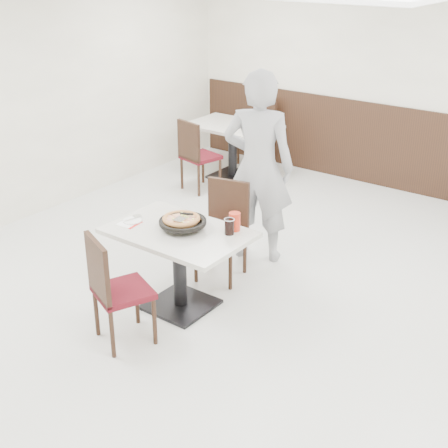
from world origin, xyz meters
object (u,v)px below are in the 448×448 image
Objects in this scene: pizza_pan at (183,225)px; bg_chair_left_far at (256,133)px; chair_far at (221,233)px; pizza at (181,221)px; chair_near at (123,289)px; main_table at (180,269)px; diner_person at (258,168)px; side_plate at (132,221)px; bg_chair_left_near at (201,155)px; red_cup at (235,222)px; bg_table_left at (233,151)px; cola_glass at (229,227)px.

bg_chair_left_far is at bearing 114.95° from pizza_pan.
chair_far is 0.67m from pizza.
chair_near is 3.25× the size of pizza.
main_table is at bearing 132.04° from bg_chair_left_far.
chair_far is 0.77m from diner_person.
diner_person is at bearing -105.01° from chair_far.
side_plate is (-0.45, -0.10, 0.38)m from main_table.
bg_chair_left_far is (0.01, 1.28, 0.00)m from bg_chair_left_near.
chair_near is at bearing -53.18° from side_plate.
chair_far is at bearing 90.84° from pizza.
chair_far is 5.94× the size of red_cup.
pizza_pan is at bearing 109.71° from chair_near.
main_table is 0.66m from red_cup.
pizza is 0.24× the size of bg_table_left.
chair_near is at bearing -93.35° from pizza_pan.
cola_glass is at bearing 23.46° from pizza_pan.
red_cup is at bearing -53.84° from bg_table_left.
pizza is 0.31× the size of bg_chair_left_far.
red_cup reaches higher than cola_glass.
bg_chair_left_far is at bearing -74.40° from chair_far.
side_plate is 0.09× the size of diner_person.
main_table is at bearing -42.40° from bg_chair_left_near.
bg_chair_left_near is 1.28m from bg_chair_left_far.
red_cup is at bearing 126.85° from chair_far.
pizza is at bearing 143.57° from pizza_pan.
main_table is at bearing -108.68° from pizza_pan.
chair_near reaches higher than bg_table_left.
bg_table_left is at bearing -69.30° from diner_person.
bg_chair_left_near is (-1.71, 2.38, -0.32)m from pizza_pan.
cola_glass is at bearing -83.46° from red_cup.
diner_person is (-0.39, 0.95, 0.14)m from red_cup.
side_plate is (-0.42, -0.17, -0.05)m from pizza.
pizza is 1.18m from diner_person.
bg_chair_left_near is at bearing 141.48° from chair_near.
main_table is 7.21× the size of side_plate.
side_plate is at bearing 50.93° from diner_person.
bg_table_left is (-1.64, 3.06, 0.00)m from main_table.
chair_near is at bearing -92.33° from main_table.
chair_near is (-0.03, -0.66, 0.10)m from main_table.
chair_near is 1.02m from cola_glass.
bg_chair_left_far is (-1.69, 3.70, 0.10)m from main_table.
main_table is at bearing 69.58° from diner_person.
bg_table_left is at bearing 110.68° from side_plate.
main_table is at bearing 110.73° from chair_near.
bg_table_left is (-1.19, 3.16, -0.38)m from side_plate.
diner_person is at bearing -48.20° from bg_table_left.
chair_far is 0.49× the size of diner_person.
cola_glass is 3.53m from bg_table_left.
red_cup is (0.83, 0.39, 0.07)m from side_plate.
diner_person reaches higher than main_table.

